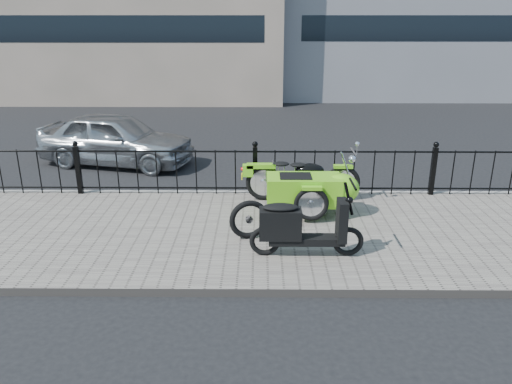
{
  "coord_description": "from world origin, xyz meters",
  "views": [
    {
      "loc": [
        0.1,
        -8.1,
        3.49
      ],
      "look_at": [
        0.03,
        -0.1,
        0.65
      ],
      "focal_mm": 35.0,
      "sensor_mm": 36.0,
      "label": 1
    }
  ],
  "objects_px": {
    "scooter": "(299,228)",
    "spare_tire": "(249,219)",
    "sedan_car": "(116,139)",
    "motorcycle_sidecar": "(313,187)"
  },
  "relations": [
    {
      "from": "scooter",
      "to": "sedan_car",
      "type": "relative_size",
      "value": 0.45
    },
    {
      "from": "motorcycle_sidecar",
      "to": "scooter",
      "type": "distance_m",
      "value": 1.78
    },
    {
      "from": "motorcycle_sidecar",
      "to": "spare_tire",
      "type": "height_order",
      "value": "motorcycle_sidecar"
    },
    {
      "from": "scooter",
      "to": "spare_tire",
      "type": "bearing_deg",
      "value": 141.5
    },
    {
      "from": "spare_tire",
      "to": "scooter",
      "type": "bearing_deg",
      "value": -38.5
    },
    {
      "from": "spare_tire",
      "to": "sedan_car",
      "type": "relative_size",
      "value": 0.17
    },
    {
      "from": "motorcycle_sidecar",
      "to": "spare_tire",
      "type": "distance_m",
      "value": 1.61
    },
    {
      "from": "motorcycle_sidecar",
      "to": "sedan_car",
      "type": "bearing_deg",
      "value": 142.47
    },
    {
      "from": "spare_tire",
      "to": "sedan_car",
      "type": "bearing_deg",
      "value": 126.18
    },
    {
      "from": "scooter",
      "to": "sedan_car",
      "type": "xyz_separation_m",
      "value": [
        -4.1,
        5.18,
        0.08
      ]
    }
  ]
}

